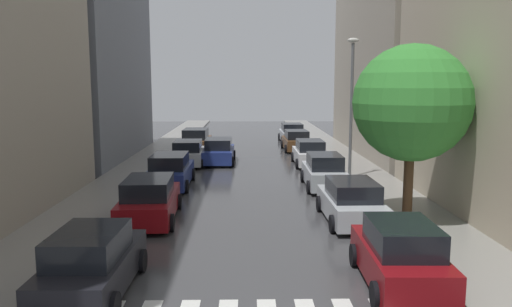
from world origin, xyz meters
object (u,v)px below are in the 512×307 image
(parked_car_right_second, at_px, (351,202))
(parked_car_left_fourth, at_px, (188,153))
(parked_car_right_fourth, at_px, (310,153))
(lamp_post_right, at_px, (352,99))
(parked_car_left_fifth, at_px, (196,142))
(parked_car_left_nearest, at_px, (92,264))
(car_midroad, at_px, (219,152))
(parked_car_left_third, at_px, (170,171))
(parked_car_right_nearest, at_px, (400,256))
(parked_car_right_fifth, at_px, (296,141))
(parked_car_right_sixth, at_px, (292,133))
(street_tree_right, at_px, (412,103))
(parked_car_left_second, at_px, (149,200))
(parked_car_right_third, at_px, (324,172))

(parked_car_right_second, bearing_deg, parked_car_left_fourth, 29.34)
(parked_car_right_fourth, distance_m, lamp_post_right, 6.13)
(parked_car_right_fourth, bearing_deg, parked_car_left_fifth, 52.78)
(parked_car_left_nearest, xyz_separation_m, parked_car_left_fourth, (0.09, 19.51, -0.04))
(car_midroad, relative_size, lamp_post_right, 0.61)
(parked_car_left_fourth, xyz_separation_m, lamp_post_right, (9.30, -5.04, 3.63))
(parked_car_left_third, height_order, parked_car_right_nearest, parked_car_right_nearest)
(parked_car_right_fifth, xyz_separation_m, car_midroad, (-5.63, -5.81, 0.02))
(parked_car_right_sixth, bearing_deg, street_tree_right, -176.57)
(parked_car_right_fifth, relative_size, lamp_post_right, 0.58)
(parked_car_left_fifth, bearing_deg, parked_car_right_fourth, -125.63)
(parked_car_right_sixth, bearing_deg, parked_car_left_fourth, 145.97)
(parked_car_left_fourth, bearing_deg, street_tree_right, -144.74)
(parked_car_left_third, distance_m, parked_car_right_nearest, 14.69)
(parked_car_left_second, distance_m, lamp_post_right, 12.65)
(parked_car_right_fourth, xyz_separation_m, street_tree_right, (2.03, -12.94, 3.70))
(parked_car_left_fifth, bearing_deg, parked_car_left_third, -179.18)
(parked_car_right_nearest, height_order, street_tree_right, street_tree_right)
(parked_car_left_fourth, xyz_separation_m, parked_car_right_second, (7.67, -13.16, 0.01))
(parked_car_right_third, bearing_deg, parked_car_right_nearest, -179.25)
(parked_car_left_third, bearing_deg, lamp_post_right, -80.54)
(parked_car_left_nearest, bearing_deg, parked_car_right_sixth, -13.25)
(parked_car_right_fifth, distance_m, street_tree_right, 20.20)
(parked_car_right_fourth, bearing_deg, parked_car_left_nearest, 157.38)
(parked_car_left_nearest, distance_m, parked_car_right_second, 10.03)
(parked_car_right_nearest, bearing_deg, street_tree_right, -18.13)
(parked_car_right_second, bearing_deg, parked_car_left_third, 49.33)
(parked_car_left_third, xyz_separation_m, lamp_post_right, (9.41, 1.64, 3.58))
(parked_car_left_third, xyz_separation_m, parked_car_right_nearest, (7.79, -12.46, 0.01))
(parked_car_left_fifth, relative_size, car_midroad, 1.03)
(parked_car_left_nearest, xyz_separation_m, parked_car_left_fifth, (0.04, 24.99, 0.06))
(parked_car_left_nearest, height_order, parked_car_right_fifth, parked_car_left_nearest)
(parked_car_left_nearest, distance_m, lamp_post_right, 17.62)
(parked_car_left_nearest, height_order, parked_car_right_sixth, parked_car_left_nearest)
(parked_car_right_third, relative_size, parked_car_right_sixth, 0.99)
(parked_car_right_fourth, bearing_deg, lamp_post_right, -161.95)
(parked_car_left_fifth, bearing_deg, parked_car_right_fifth, -81.49)
(parked_car_right_second, distance_m, parked_car_right_fourth, 12.82)
(parked_car_right_fifth, distance_m, parked_car_right_sixth, 5.50)
(parked_car_right_third, distance_m, car_midroad, 9.61)
(parked_car_left_third, distance_m, lamp_post_right, 10.20)
(parked_car_right_nearest, distance_m, street_tree_right, 7.22)
(parked_car_right_sixth, bearing_deg, parked_car_left_fifth, 128.67)
(parked_car_left_fifth, height_order, car_midroad, parked_car_left_fifth)
(parked_car_left_second, relative_size, parked_car_left_fifth, 1.03)
(parked_car_right_second, bearing_deg, parked_car_left_second, 87.02)
(parked_car_left_second, relative_size, parked_car_right_nearest, 1.16)
(parked_car_left_nearest, height_order, car_midroad, parked_car_left_nearest)
(parked_car_left_fifth, height_order, parked_car_right_fourth, parked_car_left_fifth)
(parked_car_left_fourth, height_order, car_midroad, car_midroad)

